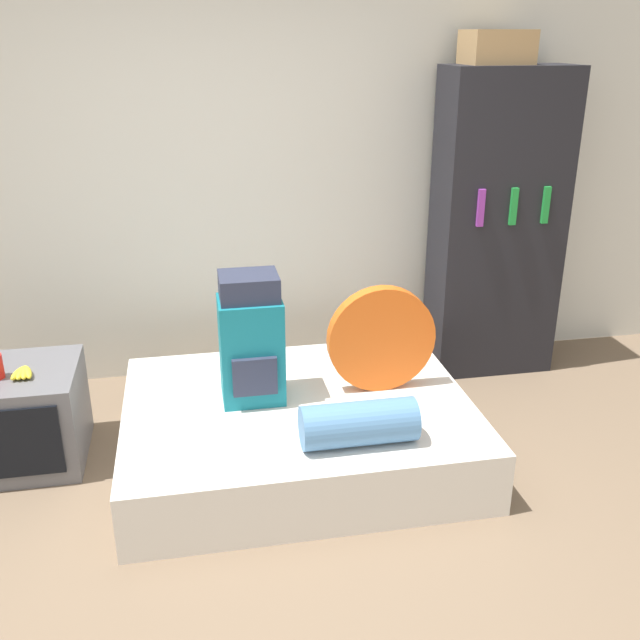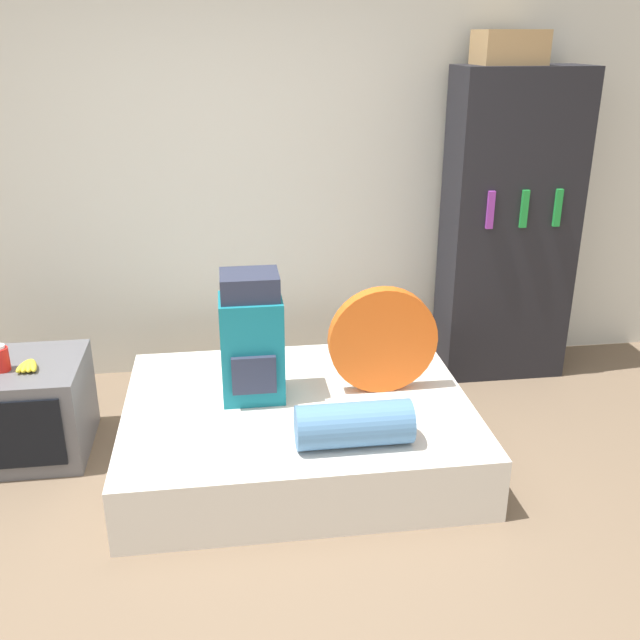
% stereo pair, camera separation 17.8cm
% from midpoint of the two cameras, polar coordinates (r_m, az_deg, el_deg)
% --- Properties ---
extents(ground_plane, '(16.00, 16.00, 0.00)m').
position_cam_midpoint_polar(ground_plane, '(3.19, -1.99, -19.56)').
color(ground_plane, brown).
extents(wall_back, '(8.00, 0.05, 2.60)m').
position_cam_midpoint_polar(wall_back, '(4.54, -4.99, 11.53)').
color(wall_back, silver).
rests_on(wall_back, ground_plane).
extents(bed, '(1.79, 1.41, 0.33)m').
position_cam_midpoint_polar(bed, '(3.83, -0.45, -8.66)').
color(bed, silver).
rests_on(bed, ground_plane).
extents(backpack, '(0.32, 0.30, 0.68)m').
position_cam_midpoint_polar(backpack, '(3.67, -4.11, -1.54)').
color(backpack, '#14707F').
rests_on(backpack, bed).
extents(tent_bag, '(0.58, 0.08, 0.58)m').
position_cam_midpoint_polar(tent_bag, '(3.76, 6.39, -1.63)').
color(tent_bag, '#E05B19').
rests_on(tent_bag, bed).
extents(sleeping_roll, '(0.54, 0.21, 0.21)m').
position_cam_midpoint_polar(sleeping_roll, '(3.34, 4.26, -8.35)').
color(sleeping_roll, teal).
rests_on(sleeping_roll, bed).
extents(television, '(0.63, 0.61, 0.51)m').
position_cam_midpoint_polar(television, '(4.10, -21.32, -6.63)').
color(television, '#5B5B60').
rests_on(television, ground_plane).
extents(canister, '(0.08, 0.08, 0.14)m').
position_cam_midpoint_polar(canister, '(3.93, -23.01, -2.87)').
color(canister, red).
rests_on(canister, television).
extents(banana_bunch, '(0.12, 0.15, 0.04)m').
position_cam_midpoint_polar(banana_bunch, '(3.91, -21.09, -3.44)').
color(banana_bunch, yellow).
rests_on(banana_bunch, television).
extents(bookshelf, '(0.79, 0.41, 1.94)m').
position_cam_midpoint_polar(bookshelf, '(4.70, 15.90, 7.06)').
color(bookshelf, black).
rests_on(bookshelf, ground_plane).
extents(cardboard_box, '(0.37, 0.30, 0.19)m').
position_cam_midpoint_polar(cardboard_box, '(4.54, 16.07, 20.23)').
color(cardboard_box, '#A88456').
rests_on(cardboard_box, bookshelf).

